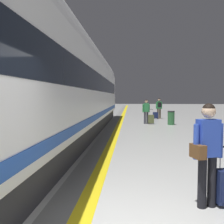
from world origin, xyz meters
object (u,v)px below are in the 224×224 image
at_px(high_speed_train, 61,81).
at_px(suitcase_near, 151,119).
at_px(traveller_foreground, 207,148).
at_px(passenger_near, 146,110).
at_px(suitcase_mid, 155,115).
at_px(passenger_mid, 159,107).
at_px(waste_bin, 171,118).

height_order(high_speed_train, suitcase_near, high_speed_train).
bearing_deg(suitcase_near, traveller_foreground, -90.49).
distance_m(passenger_near, suitcase_mid, 4.03).
relative_size(passenger_mid, suitcase_mid, 3.08).
relative_size(suitcase_near, waste_bin, 1.12).
height_order(high_speed_train, passenger_near, high_speed_train).
relative_size(traveller_foreground, passenger_near, 1.05).
xyz_separation_m(passenger_near, passenger_mid, (1.33, 4.08, 0.06)).
bearing_deg(traveller_foreground, high_speed_train, 124.80).
height_order(suitcase_mid, waste_bin, waste_bin).
distance_m(high_speed_train, suitcase_near, 8.16).
relative_size(high_speed_train, passenger_near, 16.25).
distance_m(traveller_foreground, suitcase_mid, 16.63).
xyz_separation_m(passenger_mid, suitcase_mid, (-0.32, -0.23, -0.71)).
xyz_separation_m(passenger_near, suitcase_mid, (1.01, 3.85, -0.65)).
distance_m(suitcase_near, waste_bin, 1.33).
bearing_deg(suitcase_near, waste_bin, -13.35).
bearing_deg(passenger_mid, suitcase_near, -103.46).
height_order(suitcase_near, suitcase_mid, suitcase_near).
bearing_deg(suitcase_mid, passenger_mid, 35.61).
relative_size(traveller_foreground, passenger_mid, 1.02).
bearing_deg(traveller_foreground, passenger_near, 90.95).
height_order(traveller_foreground, waste_bin, traveller_foreground).
height_order(suitcase_near, waste_bin, suitcase_near).
distance_m(passenger_mid, waste_bin, 4.57).
height_order(passenger_near, suitcase_near, passenger_near).
bearing_deg(traveller_foreground, suitcase_mid, 87.26).
xyz_separation_m(traveller_foreground, suitcase_near, (0.11, 12.61, -0.67)).
relative_size(passenger_near, passenger_mid, 0.96).
height_order(high_speed_train, passenger_mid, high_speed_train).
bearing_deg(passenger_mid, high_speed_train, -116.01).
distance_m(traveller_foreground, suitcase_near, 12.63).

